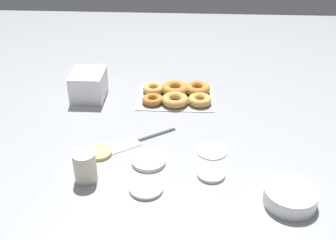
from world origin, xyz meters
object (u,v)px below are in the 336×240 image
at_px(pancake_0, 99,153).
at_px(paper_cup, 85,167).
at_px(spatula, 130,143).
at_px(pancake_4, 212,150).
at_px(pancake_3, 146,188).
at_px(batter_bowl, 290,197).
at_px(pancake_2, 211,174).
at_px(donut_tray, 178,94).
at_px(pancake_1, 149,161).
at_px(container_stack, 89,85).

relative_size(pancake_0, paper_cup, 0.87).
bearing_deg(spatula, pancake_4, 139.98).
bearing_deg(pancake_4, pancake_3, 45.90).
bearing_deg(paper_cup, pancake_3, 168.73).
relative_size(pancake_3, batter_bowl, 0.67).
relative_size(pancake_0, pancake_2, 0.97).
distance_m(pancake_2, paper_cup, 0.38).
distance_m(pancake_0, donut_tray, 0.47).
distance_m(pancake_0, pancake_4, 0.37).
bearing_deg(pancake_1, container_stack, -56.49).
bearing_deg(container_stack, paper_cup, 101.19).
relative_size(paper_cup, spatula, 0.39).
distance_m(donut_tray, container_stack, 0.36).
distance_m(pancake_3, container_stack, 0.63).
bearing_deg(pancake_3, donut_tray, -97.20).
distance_m(pancake_1, paper_cup, 0.21).
bearing_deg(batter_bowl, donut_tray, -60.91).
bearing_deg(donut_tray, pancake_3, 82.80).
bearing_deg(pancake_2, container_stack, -45.05).
height_order(pancake_3, donut_tray, donut_tray).
bearing_deg(pancake_0, pancake_2, 166.01).
bearing_deg(spatula, paper_cup, 27.46).
distance_m(donut_tray, batter_bowl, 0.69).
distance_m(paper_cup, spatula, 0.23).
relative_size(pancake_0, donut_tray, 0.27).
bearing_deg(pancake_2, pancake_4, -93.09).
bearing_deg(pancake_2, spatula, -30.10).
xyz_separation_m(pancake_3, pancake_4, (-0.20, -0.21, -0.00)).
bearing_deg(pancake_0, pancake_4, -174.37).
xyz_separation_m(pancake_2, spatula, (0.27, -0.16, -0.00)).
xyz_separation_m(pancake_0, paper_cup, (0.01, 0.13, 0.04)).
height_order(pancake_3, paper_cup, paper_cup).
bearing_deg(donut_tray, spatula, 65.97).
relative_size(pancake_3, pancake_4, 0.96).
height_order(pancake_4, batter_bowl, batter_bowl).
distance_m(pancake_3, donut_tray, 0.58).
relative_size(pancake_0, pancake_1, 0.76).
height_order(pancake_1, pancake_2, pancake_1).
distance_m(pancake_1, spatula, 0.13).
relative_size(donut_tray, container_stack, 2.06).
bearing_deg(paper_cup, batter_bowl, 173.26).
bearing_deg(spatula, pancake_1, 91.18).
distance_m(pancake_3, pancake_4, 0.29).
bearing_deg(paper_cup, pancake_4, -156.37).
distance_m(donut_tray, paper_cup, 0.60).
bearing_deg(container_stack, batter_bowl, 139.63).
bearing_deg(donut_tray, paper_cup, 64.25).
bearing_deg(pancake_1, donut_tray, -99.98).
xyz_separation_m(pancake_1, container_stack, (0.28, -0.43, 0.05)).
xyz_separation_m(pancake_4, container_stack, (0.49, -0.36, 0.05)).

